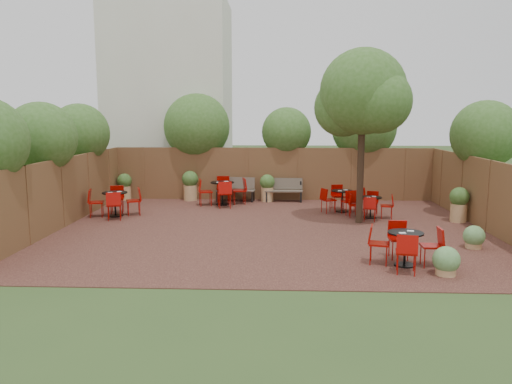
{
  "coord_description": "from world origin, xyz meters",
  "views": [
    {
      "loc": [
        0.18,
        -13.85,
        3.22
      ],
      "look_at": [
        -0.46,
        0.5,
        1.0
      ],
      "focal_mm": 35.04,
      "sensor_mm": 36.0,
      "label": 1
    }
  ],
  "objects": [
    {
      "name": "ground",
      "position": [
        0.0,
        0.0,
        0.0
      ],
      "size": [
        80.0,
        80.0,
        0.0
      ],
      "primitive_type": "plane",
      "color": "#354F23",
      "rests_on": "ground"
    },
    {
      "name": "overhang_foliage",
      "position": [
        -1.32,
        3.34,
        2.68
      ],
      "size": [
        15.39,
        10.59,
        2.57
      ],
      "color": "#345B1D",
      "rests_on": "ground"
    },
    {
      "name": "park_bench_left",
      "position": [
        -1.4,
        4.62,
        0.48
      ],
      "size": [
        1.48,
        0.63,
        0.89
      ],
      "rotation": [
        0.0,
        0.0,
        -0.12
      ],
      "color": "brown",
      "rests_on": "courtyard_paving"
    },
    {
      "name": "neighbour_building",
      "position": [
        -4.5,
        8.0,
        4.0
      ],
      "size": [
        5.0,
        4.0,
        8.0
      ],
      "primitive_type": "cube",
      "color": "silver",
      "rests_on": "ground"
    },
    {
      "name": "park_bench_right",
      "position": [
        0.4,
        4.62,
        0.47
      ],
      "size": [
        1.41,
        0.47,
        0.87
      ],
      "rotation": [
        0.0,
        0.0,
        0.01
      ],
      "color": "brown",
      "rests_on": "courtyard_paving"
    },
    {
      "name": "planters",
      "position": [
        -0.82,
        3.8,
        0.59
      ],
      "size": [
        11.86,
        4.06,
        1.12
      ],
      "color": "tan",
      "rests_on": "courtyard_paving"
    },
    {
      "name": "fence_left",
      "position": [
        -6.0,
        0.0,
        1.0
      ],
      "size": [
        0.08,
        10.0,
        2.0
      ],
      "primitive_type": "cube",
      "color": "brown",
      "rests_on": "ground"
    },
    {
      "name": "courtyard_paving",
      "position": [
        0.0,
        0.0,
        0.01
      ],
      "size": [
        12.0,
        10.0,
        0.02
      ],
      "primitive_type": "cube",
      "color": "#331A15",
      "rests_on": "ground"
    },
    {
      "name": "fence_right",
      "position": [
        6.0,
        0.0,
        1.0
      ],
      "size": [
        0.08,
        10.0,
        2.0
      ],
      "primitive_type": "cube",
      "color": "brown",
      "rests_on": "ground"
    },
    {
      "name": "fence_back",
      "position": [
        0.0,
        5.0,
        1.0
      ],
      "size": [
        12.0,
        0.08,
        2.0
      ],
      "primitive_type": "cube",
      "color": "brown",
      "rests_on": "ground"
    },
    {
      "name": "courtyard_tree",
      "position": [
        2.61,
        0.96,
        3.73
      ],
      "size": [
        2.69,
        2.59,
        5.12
      ],
      "rotation": [
        0.0,
        0.0,
        -0.15
      ],
      "color": "black",
      "rests_on": "courtyard_paving"
    },
    {
      "name": "low_shrubs",
      "position": [
        4.6,
        -3.39,
        0.3
      ],
      "size": [
        2.31,
        2.78,
        0.59
      ],
      "color": "tan",
      "rests_on": "courtyard_paving"
    },
    {
      "name": "bistro_tables",
      "position": [
        -0.2,
        1.44,
        0.46
      ],
      "size": [
        9.61,
        8.81,
        0.95
      ],
      "color": "black",
      "rests_on": "courtyard_paving"
    }
  ]
}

